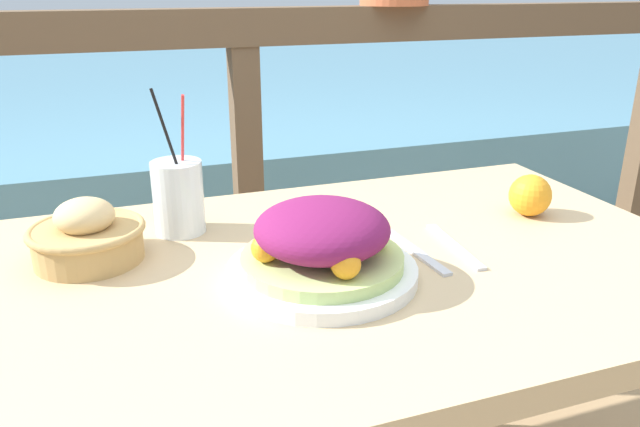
# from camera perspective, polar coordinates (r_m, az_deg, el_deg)

# --- Properties ---
(patio_table) EXTENTS (1.09, 0.72, 0.71)m
(patio_table) POSITION_cam_1_polar(r_m,az_deg,el_deg) (1.01, 3.63, -9.34)
(patio_table) COLOR tan
(patio_table) RESTS_ON ground_plane
(railing_fence) EXTENTS (2.80, 0.08, 1.05)m
(railing_fence) POSITION_cam_1_polar(r_m,az_deg,el_deg) (1.64, -6.85, 9.04)
(railing_fence) COLOR brown
(railing_fence) RESTS_ON ground_plane
(sea_backdrop) EXTENTS (12.00, 4.00, 0.52)m
(sea_backdrop) POSITION_cam_1_polar(r_m,az_deg,el_deg) (4.17, -14.47, 8.15)
(sea_backdrop) COLOR #568EA8
(sea_backdrop) RESTS_ON ground_plane
(salad_plate) EXTENTS (0.27, 0.27, 0.11)m
(salad_plate) POSITION_cam_1_polar(r_m,az_deg,el_deg) (0.88, 0.18, -3.07)
(salad_plate) COLOR white
(salad_plate) RESTS_ON patio_table
(drink_glass) EXTENTS (0.08, 0.08, 0.25)m
(drink_glass) POSITION_cam_1_polar(r_m,az_deg,el_deg) (1.07, -12.82, 1.51)
(drink_glass) COLOR silver
(drink_glass) RESTS_ON patio_table
(bread_basket) EXTENTS (0.17, 0.17, 0.10)m
(bread_basket) POSITION_cam_1_polar(r_m,az_deg,el_deg) (1.00, -20.51, -1.94)
(bread_basket) COLOR tan
(bread_basket) RESTS_ON patio_table
(fork) EXTENTS (0.03, 0.18, 0.00)m
(fork) POSITION_cam_1_polar(r_m,az_deg,el_deg) (0.99, 8.74, -3.46)
(fork) COLOR silver
(fork) RESTS_ON patio_table
(knife) EXTENTS (0.03, 0.18, 0.00)m
(knife) POSITION_cam_1_polar(r_m,az_deg,el_deg) (1.02, 12.19, -2.92)
(knife) COLOR silver
(knife) RESTS_ON patio_table
(orange_near_basket) EXTENTS (0.08, 0.08, 0.08)m
(orange_near_basket) POSITION_cam_1_polar(r_m,az_deg,el_deg) (1.18, 18.66, 1.59)
(orange_near_basket) COLOR orange
(orange_near_basket) RESTS_ON patio_table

